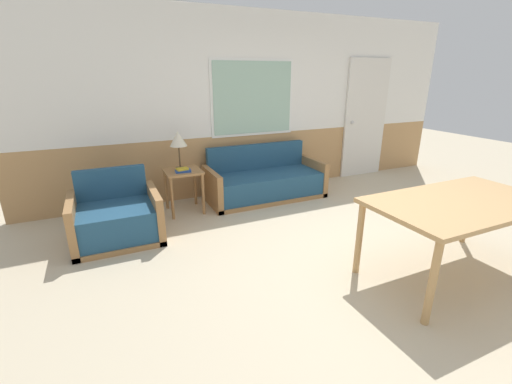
% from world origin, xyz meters
% --- Properties ---
extents(ground_plane, '(16.00, 16.00, 0.00)m').
position_xyz_m(ground_plane, '(0.00, 0.00, 0.00)').
color(ground_plane, beige).
extents(wall_back, '(7.20, 0.09, 2.70)m').
position_xyz_m(wall_back, '(-0.01, 2.63, 1.35)').
color(wall_back, tan).
rests_on(wall_back, ground_plane).
extents(couch, '(1.78, 0.76, 0.78)m').
position_xyz_m(couch, '(-0.16, 2.16, 0.24)').
color(couch, '#9E7042').
rests_on(couch, ground_plane).
extents(armchair, '(0.95, 0.79, 0.77)m').
position_xyz_m(armchair, '(-2.32, 1.59, 0.24)').
color(armchair, '#9E7042').
rests_on(armchair, ground_plane).
extents(side_table, '(0.48, 0.48, 0.59)m').
position_xyz_m(side_table, '(-1.41, 2.11, 0.47)').
color(side_table, '#9E7042').
rests_on(side_table, ground_plane).
extents(table_lamp, '(0.23, 0.23, 0.51)m').
position_xyz_m(table_lamp, '(-1.43, 2.19, 0.99)').
color(table_lamp, '#4C3823').
rests_on(table_lamp, side_table).
extents(book_stack, '(0.21, 0.15, 0.05)m').
position_xyz_m(book_stack, '(-1.43, 2.02, 0.61)').
color(book_stack, '#234799').
rests_on(book_stack, side_table).
extents(dining_table, '(1.65, 0.92, 0.75)m').
position_xyz_m(dining_table, '(0.48, -0.50, 0.68)').
color(dining_table, tan).
rests_on(dining_table, ground_plane).
extents(entry_door, '(0.90, 0.09, 2.07)m').
position_xyz_m(entry_door, '(2.06, 2.57, 1.04)').
color(entry_door, silver).
rests_on(entry_door, ground_plane).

